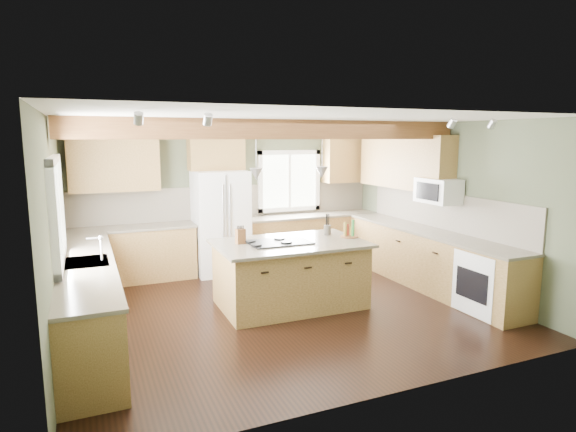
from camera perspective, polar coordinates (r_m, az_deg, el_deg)
name	(u,v)px	position (r m, az deg, el deg)	size (l,w,h in m)	color
floor	(283,308)	(6.85, -0.56, -10.89)	(5.60, 5.60, 0.00)	black
ceiling	(283,119)	(6.44, -0.60, 11.40)	(5.60, 5.60, 0.00)	silver
wall_back	(231,197)	(8.86, -6.80, 2.30)	(5.60, 5.60, 0.00)	#4B533B
wall_left	(55,233)	(6.04, -25.92, -1.77)	(5.00, 5.00, 0.00)	#4B533B
wall_right	(446,206)	(8.01, 18.26, 1.18)	(5.00, 5.00, 0.00)	#4B533B
ceiling_beam	(280,129)	(6.53, -0.94, 10.22)	(5.55, 0.26, 0.26)	brown
soffit_trim	(231,128)	(8.70, -6.77, 10.36)	(5.55, 0.20, 0.10)	brown
backsplash_back	(231,202)	(8.85, -6.77, 1.71)	(5.58, 0.03, 0.58)	brown
backsplash_right	(443,211)	(8.05, 17.91, 0.59)	(0.03, 3.70, 0.58)	brown
base_cab_back_left	(133,255)	(8.39, -17.94, -4.44)	(2.02, 0.60, 0.88)	brown
counter_back_left	(131,228)	(8.30, -18.10, -1.35)	(2.06, 0.64, 0.04)	#51473B
base_cab_back_right	(311,239)	(9.25, 2.72, -2.75)	(2.62, 0.60, 0.88)	brown
counter_back_right	(311,215)	(9.17, 2.75, 0.07)	(2.66, 0.64, 0.04)	#51473B
base_cab_left	(88,301)	(6.29, -22.58, -9.24)	(0.60, 3.70, 0.88)	brown
counter_left	(86,263)	(6.16, -22.85, -5.17)	(0.64, 3.74, 0.04)	#51473B
base_cab_right	(426,260)	(8.02, 16.09, -4.98)	(0.60, 3.70, 0.88)	brown
counter_right	(428,231)	(7.92, 16.24, -1.75)	(0.64, 3.74, 0.04)	#51473B
upper_cab_back_left	(114,164)	(8.29, -19.92, 5.86)	(1.40, 0.35, 0.90)	brown
upper_cab_over_fridge	(216,150)	(8.55, -8.52, 7.73)	(0.96, 0.35, 0.70)	brown
upper_cab_right	(404,162)	(8.54, 13.59, 6.24)	(0.35, 2.20, 0.90)	brown
upper_cab_back_corner	(346,159)	(9.55, 6.87, 6.71)	(0.90, 0.35, 0.90)	brown
window_left	(55,210)	(6.05, -25.88, 0.65)	(0.04, 1.60, 1.05)	white
window_back	(289,181)	(9.20, 0.10, 4.19)	(1.10, 0.04, 1.00)	white
sink	(86,263)	(6.16, -22.85, -5.13)	(0.50, 0.65, 0.03)	#262628
faucet	(101,249)	(6.13, -21.25, -3.71)	(0.02, 0.02, 0.28)	#B2B2B7
dishwasher	(92,343)	(5.07, -22.24, -13.81)	(0.60, 0.60, 0.84)	white
oven	(489,282)	(7.09, 22.70, -7.27)	(0.60, 0.72, 0.84)	white
microwave	(438,191)	(7.80, 17.37, 2.87)	(0.40, 0.70, 0.38)	white
pendant_left	(256,174)	(6.43, -3.77, 4.96)	(0.18, 0.18, 0.16)	#B2B2B7
pendant_right	(322,172)	(6.80, 4.04, 5.19)	(0.18, 0.18, 0.16)	#B2B2B7
refrigerator	(221,222)	(8.47, -7.97, -0.77)	(0.90, 0.74, 1.80)	white
island	(290,275)	(6.85, 0.24, -7.01)	(1.95, 1.19, 0.88)	brown
island_top	(290,243)	(6.74, 0.24, -3.25)	(2.08, 1.32, 0.04)	#51473B
cooktop	(279,242)	(6.67, -1.05, -3.11)	(0.84, 0.56, 0.02)	black
knife_block	(241,236)	(6.64, -5.65, -2.41)	(0.12, 0.09, 0.21)	#57391A
utensil_crock	(327,230)	(7.25, 4.69, -1.66)	(0.11, 0.11, 0.14)	#413A34
bottle_tray	(350,229)	(7.10, 7.31, -1.53)	(0.26, 0.26, 0.24)	brown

